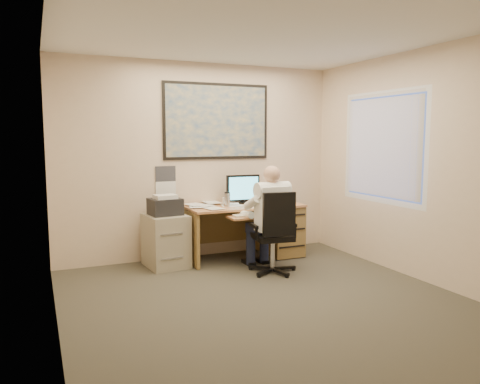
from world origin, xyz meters
name	(u,v)px	position (x,y,z in m)	size (l,w,h in m)	color
room_shell	(276,172)	(0.00, 0.00, 1.35)	(4.00, 4.50, 2.70)	#3C392F
desk	(264,224)	(0.83, 1.90, 0.44)	(1.60, 0.97, 1.14)	tan
world_map	(217,121)	(0.25, 2.23, 1.90)	(1.56, 0.03, 1.06)	#1E4C93
wall_calendar	(166,182)	(-0.50, 2.24, 1.08)	(0.28, 0.01, 0.42)	white
window_blinds	(382,147)	(1.97, 0.80, 1.55)	(0.06, 1.40, 1.30)	beige
filing_cabinet	(166,236)	(-0.60, 1.89, 0.40)	(0.55, 0.63, 0.95)	#A39B83
office_chair	(275,249)	(0.55, 1.04, 0.30)	(0.69, 0.69, 1.03)	black
person	(272,219)	(0.55, 1.12, 0.67)	(0.56, 0.80, 1.33)	white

